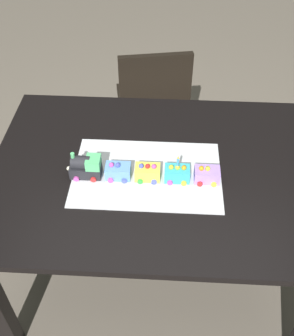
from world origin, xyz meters
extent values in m
plane|color=#6B6054|center=(0.00, 0.00, 0.00)|extent=(8.00, 8.00, 0.00)
cube|color=black|center=(0.00, 0.00, 0.72)|extent=(1.40, 1.00, 0.03)
cube|color=black|center=(-0.64, 0.44, 0.35)|extent=(0.07, 0.07, 0.71)
cube|color=black|center=(0.64, 0.44, 0.35)|extent=(0.07, 0.07, 0.71)
cube|color=black|center=(-0.07, 0.90, 0.44)|extent=(0.47, 0.47, 0.04)
cube|color=black|center=(-0.04, 0.72, 0.66)|extent=(0.40, 0.11, 0.40)
cube|color=black|center=(0.06, 1.10, 0.21)|extent=(0.04, 0.04, 0.42)
cube|color=black|center=(-0.27, 1.04, 0.21)|extent=(0.04, 0.04, 0.42)
cube|color=black|center=(0.13, 0.76, 0.21)|extent=(0.04, 0.04, 0.42)
cube|color=black|center=(-0.21, 0.70, 0.21)|extent=(0.04, 0.04, 0.42)
cube|color=silver|center=(-0.04, -0.04, 0.74)|extent=(0.60, 0.40, 0.00)
cube|color=#232328|center=(-0.29, -0.06, 0.77)|extent=(0.12, 0.06, 0.05)
cylinder|color=#232328|center=(-0.30, -0.06, 0.81)|extent=(0.07, 0.05, 0.05)
cube|color=#59CC7A|center=(-0.25, -0.06, 0.82)|extent=(0.06, 0.06, 0.04)
cylinder|color=#59CC7A|center=(-0.33, -0.06, 0.84)|extent=(0.02, 0.02, 0.03)
sphere|color=#F4EFCC|center=(-0.36, -0.06, 0.78)|extent=(0.02, 0.02, 0.02)
cylinder|color=#D84CB2|center=(-0.32, -0.09, 0.76)|extent=(0.02, 0.01, 0.02)
cylinder|color=red|center=(-0.25, -0.09, 0.76)|extent=(0.02, 0.01, 0.02)
cylinder|color=red|center=(-0.32, -0.02, 0.76)|extent=(0.02, 0.01, 0.02)
cylinder|color=green|center=(-0.25, -0.02, 0.76)|extent=(0.02, 0.01, 0.02)
cube|color=#669EEA|center=(-0.16, -0.06, 0.77)|extent=(0.10, 0.06, 0.06)
cylinder|color=#D84CB2|center=(-0.19, -0.09, 0.76)|extent=(0.02, 0.01, 0.02)
cylinder|color=#4C59D8|center=(-0.13, -0.09, 0.76)|extent=(0.02, 0.01, 0.02)
cylinder|color=orange|center=(-0.19, -0.02, 0.76)|extent=(0.02, 0.01, 0.02)
cylinder|color=red|center=(-0.13, -0.02, 0.76)|extent=(0.02, 0.01, 0.02)
sphere|color=#4C59D8|center=(-0.16, -0.06, 0.81)|extent=(0.02, 0.02, 0.02)
sphere|color=#D84CB2|center=(-0.18, -0.06, 0.81)|extent=(0.02, 0.02, 0.02)
cube|color=#F4E04C|center=(-0.04, -0.06, 0.77)|extent=(0.10, 0.06, 0.06)
cylinder|color=green|center=(-0.07, -0.09, 0.76)|extent=(0.02, 0.01, 0.02)
cylinder|color=#4C59D8|center=(-0.01, -0.09, 0.76)|extent=(0.02, 0.01, 0.02)
cylinder|color=#4C59D8|center=(-0.07, -0.02, 0.76)|extent=(0.02, 0.01, 0.02)
cylinder|color=green|center=(-0.01, -0.02, 0.76)|extent=(0.02, 0.01, 0.02)
sphere|color=#D84CB2|center=(-0.02, -0.06, 0.81)|extent=(0.02, 0.02, 0.02)
sphere|color=red|center=(-0.04, -0.06, 0.81)|extent=(0.02, 0.02, 0.02)
sphere|color=#4C59D8|center=(-0.07, -0.06, 0.81)|extent=(0.02, 0.02, 0.02)
cube|color=#38B7C6|center=(0.08, -0.06, 0.77)|extent=(0.10, 0.06, 0.06)
cylinder|color=#D84CB2|center=(0.05, -0.09, 0.76)|extent=(0.02, 0.01, 0.02)
cylinder|color=yellow|center=(0.11, -0.09, 0.76)|extent=(0.02, 0.01, 0.02)
cylinder|color=red|center=(0.05, -0.02, 0.76)|extent=(0.02, 0.01, 0.02)
cylinder|color=yellow|center=(0.11, -0.02, 0.76)|extent=(0.02, 0.01, 0.02)
sphere|color=yellow|center=(0.08, -0.06, 0.81)|extent=(0.02, 0.02, 0.02)
sphere|color=orange|center=(0.10, -0.06, 0.81)|extent=(0.02, 0.02, 0.02)
sphere|color=yellow|center=(0.05, -0.06, 0.81)|extent=(0.02, 0.02, 0.02)
cube|color=#AD84E0|center=(0.20, -0.06, 0.77)|extent=(0.10, 0.06, 0.06)
cylinder|color=red|center=(0.17, -0.09, 0.76)|extent=(0.02, 0.01, 0.02)
cylinder|color=yellow|center=(0.22, -0.09, 0.76)|extent=(0.02, 0.01, 0.02)
cylinder|color=#D84CB2|center=(0.17, -0.02, 0.76)|extent=(0.02, 0.01, 0.02)
cylinder|color=#D84CB2|center=(0.22, -0.02, 0.76)|extent=(0.02, 0.01, 0.02)
sphere|color=yellow|center=(0.20, -0.06, 0.81)|extent=(0.02, 0.02, 0.02)
sphere|color=orange|center=(0.17, -0.06, 0.81)|extent=(0.02, 0.02, 0.02)
cylinder|color=#4CA5E5|center=(0.08, -0.06, 0.84)|extent=(0.01, 0.01, 0.04)
cone|color=yellow|center=(0.08, -0.06, 0.86)|extent=(0.01, 0.01, 0.01)
camera|label=1|loc=(0.02, -1.22, 1.93)|focal=43.84mm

